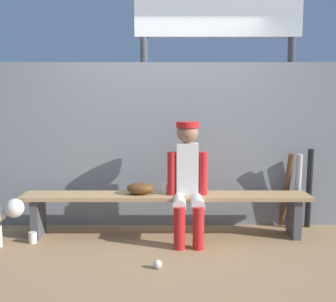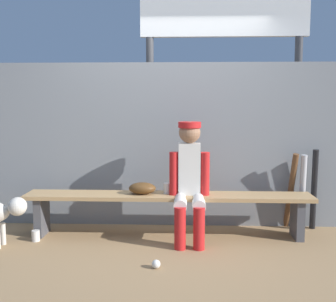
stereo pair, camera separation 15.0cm
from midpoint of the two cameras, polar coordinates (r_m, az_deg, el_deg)
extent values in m
plane|color=#9E7A51|center=(4.44, -0.99, -11.60)|extent=(30.00, 30.00, 0.00)
cube|color=gray|center=(4.65, -0.90, 0.79)|extent=(5.23, 0.03, 1.83)
cube|color=tan|center=(4.32, -1.00, -6.20)|extent=(2.97, 0.36, 0.04)
cube|color=#4C4C51|center=(4.60, -18.02, -8.60)|extent=(0.08, 0.29, 0.41)
cube|color=#4C4C51|center=(4.55, 16.25, -8.73)|extent=(0.08, 0.29, 0.41)
cube|color=silver|center=(4.27, 1.95, -2.46)|extent=(0.22, 0.13, 0.53)
sphere|color=#9E7051|center=(4.22, 1.97, 2.57)|extent=(0.22, 0.22, 0.22)
cylinder|color=red|center=(4.22, 1.97, 3.61)|extent=(0.23, 0.23, 0.06)
cylinder|color=silver|center=(4.14, 0.75, -7.07)|extent=(0.13, 0.38, 0.13)
cylinder|color=red|center=(4.01, 0.77, -10.54)|extent=(0.11, 0.11, 0.41)
cylinder|color=red|center=(4.25, -0.20, -3.17)|extent=(0.09, 0.09, 0.45)
cylinder|color=silver|center=(4.14, 3.26, -7.06)|extent=(0.13, 0.38, 0.13)
cylinder|color=red|center=(4.02, 3.38, -10.53)|extent=(0.11, 0.11, 0.41)
cylinder|color=red|center=(4.26, 4.11, -3.17)|extent=(0.09, 0.09, 0.45)
ellipsoid|color=#593819|center=(4.32, -4.56, -5.15)|extent=(0.28, 0.20, 0.12)
cylinder|color=brown|center=(4.79, 15.35, -5.17)|extent=(0.11, 0.27, 0.85)
cylinder|color=#B7B7BC|center=(4.77, 16.81, -5.37)|extent=(0.07, 0.13, 0.84)
cylinder|color=black|center=(4.84, 18.24, -4.92)|extent=(0.09, 0.15, 0.89)
sphere|color=white|center=(3.63, -2.38, -15.27)|extent=(0.07, 0.07, 0.07)
cylinder|color=silver|center=(4.45, -18.74, -11.15)|extent=(0.08, 0.08, 0.11)
cylinder|color=silver|center=(4.33, -1.11, -5.15)|extent=(0.08, 0.08, 0.11)
cylinder|color=#3F3F42|center=(5.56, -3.73, 3.86)|extent=(0.10, 0.10, 2.23)
cylinder|color=#3F3F42|center=(5.76, 15.86, 3.72)|extent=(0.10, 0.10, 2.23)
cube|color=white|center=(5.70, 6.44, 19.05)|extent=(2.17, 0.08, 0.76)
sphere|color=beige|center=(4.24, -21.00, -7.30)|extent=(0.18, 0.18, 0.18)
cylinder|color=beige|center=(4.44, -22.76, -10.64)|extent=(0.05, 0.05, 0.22)
camera|label=1|loc=(0.07, -91.01, -0.12)|focal=44.42mm
camera|label=2|loc=(0.07, 88.99, 0.12)|focal=44.42mm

